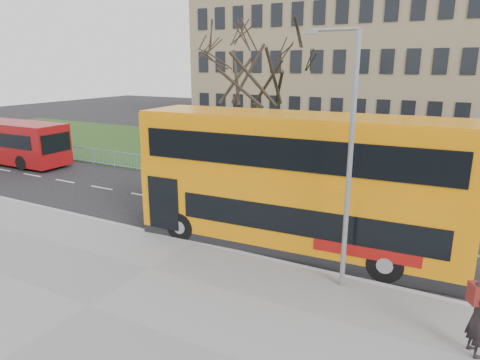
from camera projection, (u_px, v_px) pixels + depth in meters
name	position (u px, v px, depth m)	size (l,w,h in m)	color
ground	(214.00, 231.00, 17.91)	(120.00, 120.00, 0.00)	black
pavement	(89.00, 308.00, 12.16)	(80.00, 10.50, 0.12)	slate
kerb	(193.00, 242.00, 16.57)	(80.00, 0.20, 0.14)	gray
grass_verge	(321.00, 163.00, 30.05)	(80.00, 15.40, 0.08)	#233C15
guard_railing	(277.00, 182.00, 23.37)	(40.00, 0.12, 1.10)	#7897D5
bare_tree	(256.00, 90.00, 26.42)	(7.16, 7.16, 10.23)	black
civic_building	(339.00, 62.00, 48.10)	(30.00, 15.00, 14.00)	#8B7458
yellow_bus	(296.00, 180.00, 15.62)	(12.02, 3.45, 4.98)	orange
red_bus	(1.00, 140.00, 30.23)	(11.15, 2.74, 2.93)	maroon
pedestrian	(478.00, 318.00, 9.92)	(0.68, 0.45, 1.86)	black
street_lamp	(347.00, 153.00, 12.25)	(1.61, 0.19, 7.59)	gray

